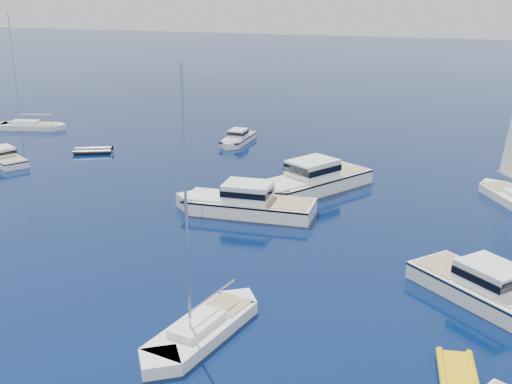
# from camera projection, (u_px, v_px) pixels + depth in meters

# --- Properties ---
(motor_cruiser_right) EXTENTS (11.23, 10.50, 3.09)m
(motor_cruiser_right) POSITION_uv_depth(u_px,v_px,m) (491.00, 304.00, 38.48)
(motor_cruiser_right) COLOR silver
(motor_cruiser_right) RESTS_ON ground
(motor_cruiser_centre) EXTENTS (12.63, 4.21, 3.28)m
(motor_cruiser_centre) POSITION_uv_depth(u_px,v_px,m) (245.00, 213.00, 53.41)
(motor_cruiser_centre) COLOR white
(motor_cruiser_centre) RESTS_ON ground
(motor_cruiser_far_l) EXTENTS (8.38, 6.45, 2.17)m
(motor_cruiser_far_l) POSITION_uv_depth(u_px,v_px,m) (3.00, 162.00, 68.02)
(motor_cruiser_far_l) COLOR white
(motor_cruiser_far_l) RESTS_ON ground
(motor_cruiser_distant) EXTENTS (10.84, 13.76, 3.58)m
(motor_cruiser_distant) POSITION_uv_depth(u_px,v_px,m) (310.00, 191.00, 59.00)
(motor_cruiser_distant) COLOR white
(motor_cruiser_distant) RESTS_ON ground
(motor_cruiser_horizon) EXTENTS (2.57, 7.77, 2.02)m
(motor_cruiser_horizon) POSITION_uv_depth(u_px,v_px,m) (238.00, 143.00, 75.97)
(motor_cruiser_horizon) COLOR silver
(motor_cruiser_horizon) RESTS_ON ground
(sailboat_fore) EXTENTS (4.90, 10.69, 15.22)m
(sailboat_fore) POSITION_uv_depth(u_px,v_px,m) (202.00, 335.00, 35.11)
(sailboat_fore) COLOR white
(sailboat_fore) RESTS_ON ground
(sailboat_far_l) EXTENTS (10.54, 4.87, 15.00)m
(sailboat_far_l) POSITION_uv_depth(u_px,v_px,m) (29.00, 129.00, 83.07)
(sailboat_far_l) COLOR silver
(sailboat_far_l) RESTS_ON ground
(tender_yellow) EXTENTS (2.61, 4.24, 0.95)m
(tender_yellow) POSITION_uv_depth(u_px,v_px,m) (457.00, 378.00, 31.39)
(tender_yellow) COLOR #E2B10D
(tender_yellow) RESTS_ON ground
(tender_grey_far) EXTENTS (4.85, 3.83, 0.95)m
(tender_grey_far) POSITION_uv_depth(u_px,v_px,m) (93.00, 153.00, 71.70)
(tender_grey_far) COLOR black
(tender_grey_far) RESTS_ON ground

